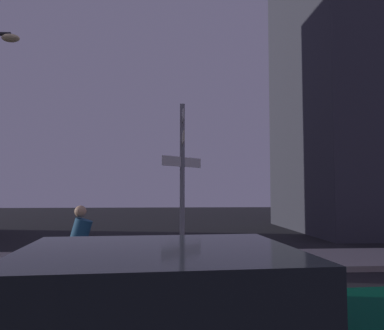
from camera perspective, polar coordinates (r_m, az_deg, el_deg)
The scene contains 3 objects.
sidewalk_kerb at distance 10.41m, azimuth -9.94°, elevation -13.76°, with size 40.00×2.72×0.14m, color #9E9991.
signpost at distance 9.55m, azimuth -1.43°, elevation -0.47°, with size 1.00×1.51×3.89m.
cyclist at distance 7.61m, azimuth -15.74°, elevation -12.23°, with size 1.82×0.33×1.61m.
Camera 1 is at (1.03, -4.26, 1.88)m, focal length 36.46 mm.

